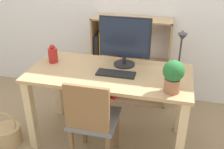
% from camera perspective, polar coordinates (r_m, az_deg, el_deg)
% --- Properties ---
extents(ground_plane, '(10.00, 10.00, 0.00)m').
position_cam_1_polar(ground_plane, '(2.76, -0.52, -13.60)').
color(ground_plane, '#997F5B').
extents(desk, '(1.45, 0.70, 0.75)m').
position_cam_1_polar(desk, '(2.41, -0.58, -2.29)').
color(desk, tan).
rests_on(desk, ground_plane).
extents(monitor, '(0.47, 0.20, 0.46)m').
position_cam_1_polar(monitor, '(2.40, 2.80, 7.56)').
color(monitor, '#232326').
rests_on(monitor, desk).
extents(keyboard, '(0.34, 0.13, 0.02)m').
position_cam_1_polar(keyboard, '(2.30, 0.83, 0.19)').
color(keyboard, black).
rests_on(keyboard, desk).
extents(vase, '(0.09, 0.09, 0.18)m').
position_cam_1_polar(vase, '(2.58, -12.75, 4.27)').
color(vase, '#B2231E').
rests_on(vase, desk).
extents(desk_lamp, '(0.10, 0.19, 0.38)m').
position_cam_1_polar(desk_lamp, '(2.30, 14.73, 5.40)').
color(desk_lamp, '#2D2D33').
rests_on(desk_lamp, desk).
extents(potted_plant, '(0.16, 0.16, 0.26)m').
position_cam_1_polar(potted_plant, '(2.03, 13.18, -0.13)').
color(potted_plant, '#9E6647').
rests_on(potted_plant, desk).
extents(chair, '(0.40, 0.40, 0.85)m').
position_cam_1_polar(chair, '(2.23, -4.31, -9.69)').
color(chair, slate).
rests_on(chair, ground_plane).
extents(bookshelf, '(0.91, 0.28, 1.04)m').
position_cam_1_polar(bookshelf, '(3.20, 1.05, 2.69)').
color(bookshelf, tan).
rests_on(bookshelf, ground_plane).
extents(basket, '(0.25, 0.25, 0.36)m').
position_cam_1_polar(basket, '(2.83, -21.67, -12.00)').
color(basket, tan).
rests_on(basket, ground_plane).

